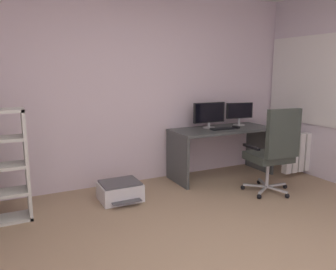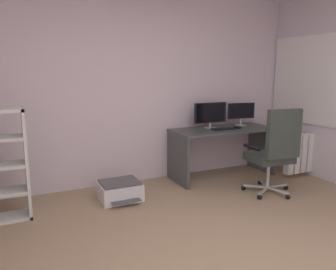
{
  "view_description": "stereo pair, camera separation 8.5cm",
  "coord_description": "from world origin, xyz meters",
  "views": [
    {
      "loc": [
        -1.48,
        -1.75,
        1.55
      ],
      "look_at": [
        0.34,
        1.91,
        0.76
      ],
      "focal_mm": 35.86,
      "sensor_mm": 36.0,
      "label": 1
    },
    {
      "loc": [
        -1.4,
        -1.79,
        1.55
      ],
      "look_at": [
        0.34,
        1.91,
        0.76
      ],
      "focal_mm": 35.86,
      "sensor_mm": 36.0,
      "label": 2
    }
  ],
  "objects": [
    {
      "name": "window_frame",
      "position": [
        2.6,
        1.72,
        1.41
      ],
      "size": [
        0.02,
        1.62,
        1.28
      ],
      "primitive_type": "cube",
      "color": "white"
    },
    {
      "name": "monitor_main",
      "position": [
        1.22,
        2.32,
        0.93
      ],
      "size": [
        0.51,
        0.18,
        0.37
      ],
      "color": "#B2B5B7",
      "rests_on": "desk"
    },
    {
      "name": "desk",
      "position": [
        1.37,
        2.21,
        0.54
      ],
      "size": [
        1.5,
        0.64,
        0.72
      ],
      "color": "#454949",
      "rests_on": "ground"
    },
    {
      "name": "monitor_secondary",
      "position": [
        1.77,
        2.32,
        0.93
      ],
      "size": [
        0.44,
        0.18,
        0.34
      ],
      "color": "#B2B5B7",
      "rests_on": "desk"
    },
    {
      "name": "radiator",
      "position": [
        2.51,
        1.72,
        0.35
      ],
      "size": [
        0.72,
        0.1,
        0.58
      ],
      "color": "white",
      "rests_on": "ground"
    },
    {
      "name": "office_chair",
      "position": [
        1.51,
        1.28,
        0.59
      ],
      "size": [
        0.63,
        0.63,
        1.11
      ],
      "color": "#B7BABC",
      "rests_on": "ground"
    },
    {
      "name": "printer",
      "position": [
        -0.28,
        1.96,
        0.11
      ],
      "size": [
        0.49,
        0.49,
        0.23
      ],
      "color": "silver",
      "rests_on": "ground"
    },
    {
      "name": "computer_mouse",
      "position": [
        1.55,
        2.11,
        0.74
      ],
      "size": [
        0.09,
        0.11,
        0.03
      ],
      "primitive_type": "cube",
      "rotation": [
        0.0,
        0.0,
        0.28
      ],
      "color": "black",
      "rests_on": "desk"
    },
    {
      "name": "keyboard",
      "position": [
        1.32,
        2.13,
        0.73
      ],
      "size": [
        0.35,
        0.14,
        0.02
      ],
      "primitive_type": "cube",
      "rotation": [
        0.0,
        0.0,
        -0.04
      ],
      "color": "black",
      "rests_on": "desk"
    },
    {
      "name": "window_pane",
      "position": [
        2.6,
        1.72,
        1.41
      ],
      "size": [
        0.01,
        1.54,
        1.2
      ],
      "primitive_type": "cube",
      "color": "white"
    },
    {
      "name": "wall_back",
      "position": [
        0.0,
        2.61,
        1.31
      ],
      "size": [
        5.22,
        0.1,
        2.63
      ],
      "primitive_type": "cube",
      "color": "silver",
      "rests_on": "ground"
    }
  ]
}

